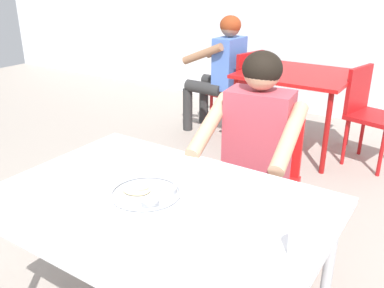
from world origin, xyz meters
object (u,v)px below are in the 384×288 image
(table_foreground, at_px, (157,215))
(patron_background, at_px, (221,65))
(thali_tray, at_px, (147,193))
(chair_foreground, at_px, (263,174))
(diner_foreground, at_px, (252,148))
(chair_red_right, at_px, (368,109))
(table_background_red, at_px, (297,81))
(drinking_cup, at_px, (301,240))
(chair_red_left, at_px, (241,88))

(table_foreground, bearing_deg, patron_background, 114.59)
(thali_tray, relative_size, chair_foreground, 0.36)
(diner_foreground, xyz_separation_m, chair_red_right, (0.22, 1.80, -0.22))
(diner_foreground, bearing_deg, patron_background, 124.13)
(chair_foreground, bearing_deg, patron_background, 127.13)
(thali_tray, xyz_separation_m, chair_foreground, (0.09, 0.95, -0.29))
(diner_foreground, relative_size, table_background_red, 1.26)
(drinking_cup, bearing_deg, chair_red_right, 96.78)
(chair_red_left, height_order, chair_red_right, chair_red_left)
(drinking_cup, relative_size, chair_foreground, 0.13)
(table_foreground, bearing_deg, table_background_red, 98.10)
(chair_red_left, xyz_separation_m, chair_red_right, (1.21, 0.00, -0.01))
(table_background_red, xyz_separation_m, chair_red_right, (0.63, 0.03, -0.16))
(thali_tray, xyz_separation_m, drinking_cup, (0.64, -0.03, 0.04))
(thali_tray, bearing_deg, table_background_red, 96.83)
(drinking_cup, xyz_separation_m, chair_red_right, (-0.30, 2.56, -0.31))
(drinking_cup, relative_size, patron_background, 0.09)
(chair_foreground, height_order, table_background_red, chair_foreground)
(diner_foreground, height_order, table_background_red, diner_foreground)
(table_foreground, relative_size, diner_foreground, 1.07)
(diner_foreground, relative_size, patron_background, 1.01)
(patron_background, bearing_deg, drinking_cup, -55.69)
(drinking_cup, height_order, chair_red_left, chair_red_left)
(chair_red_left, bearing_deg, chair_foreground, -58.70)
(chair_foreground, relative_size, table_background_red, 0.83)
(thali_tray, bearing_deg, patron_background, 113.58)
(chair_red_right, distance_m, patron_background, 1.44)
(table_foreground, height_order, diner_foreground, diner_foreground)
(drinking_cup, bearing_deg, diner_foreground, 124.72)
(diner_foreground, distance_m, chair_red_right, 1.83)
(thali_tray, relative_size, diner_foreground, 0.24)
(table_background_red, bearing_deg, drinking_cup, -69.71)
(thali_tray, relative_size, table_background_red, 0.30)
(thali_tray, relative_size, chair_red_left, 0.33)
(chair_red_left, relative_size, chair_red_right, 1.03)
(chair_foreground, bearing_deg, table_background_red, 103.92)
(patron_background, bearing_deg, chair_foreground, -52.87)
(chair_foreground, relative_size, patron_background, 0.67)
(chair_red_left, bearing_deg, thali_tray, -70.88)
(drinking_cup, distance_m, table_background_red, 2.70)
(drinking_cup, height_order, table_background_red, drinking_cup)
(table_background_red, height_order, chair_red_right, chair_red_right)
(drinking_cup, height_order, chair_red_right, drinking_cup)
(chair_foreground, distance_m, diner_foreground, 0.33)
(table_foreground, distance_m, chair_red_left, 2.71)
(thali_tray, bearing_deg, chair_red_right, 82.54)
(thali_tray, xyz_separation_m, chair_red_right, (0.33, 2.53, -0.26))
(table_foreground, distance_m, diner_foreground, 0.75)
(chair_red_left, bearing_deg, drinking_cup, -59.42)
(table_background_red, height_order, patron_background, patron_background)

